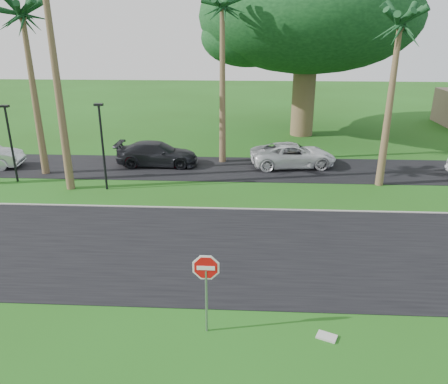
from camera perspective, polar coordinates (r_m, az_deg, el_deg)
ground at (r=15.83m, az=-3.09°, el=-10.79°), size 120.00×120.00×0.00m
road at (r=17.55m, az=-2.41°, el=-7.35°), size 120.00×8.00×0.02m
parking_strip at (r=27.24m, az=-0.37°, el=3.11°), size 120.00×5.00×0.02m
curb at (r=21.19m, az=-1.40°, el=-2.14°), size 120.00×0.12×0.06m
stop_sign_near at (r=12.32m, az=-2.36°, el=-11.13°), size 1.05×0.07×2.62m
palm_left_mid at (r=27.22m, az=-24.81°, el=19.86°), size 5.00×5.00×10.00m
palm_center at (r=27.46m, az=-0.22°, el=22.63°), size 5.00×5.00×10.50m
palm_right_near at (r=24.56m, az=21.97°, el=19.18°), size 5.00×5.00×9.50m
canopy_tree at (r=35.69m, az=10.97°, el=21.51°), size 16.50×16.50×13.12m
streetlight_left at (r=26.99m, az=-26.14°, el=6.28°), size 0.45×0.25×4.34m
streetlight_right at (r=23.84m, az=-15.62°, el=6.36°), size 0.45×0.25×4.64m
car_red at (r=28.19m, az=-9.21°, el=5.06°), size 4.64×2.16×1.54m
car_dark at (r=28.02m, az=-8.72°, el=4.93°), size 5.13×2.09×1.49m
car_minivan at (r=27.78m, az=9.01°, el=4.77°), size 5.59×3.17×1.47m
utility_slab at (r=13.39m, az=13.26°, el=-17.91°), size 0.65×0.54×0.06m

